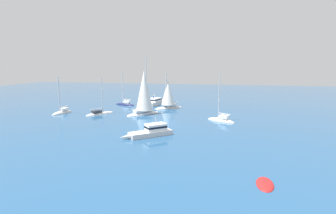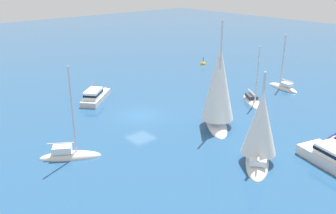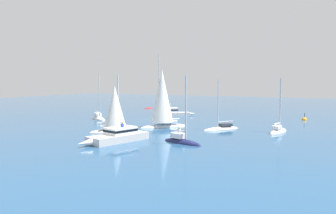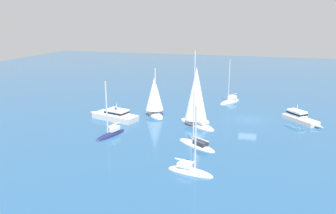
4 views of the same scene
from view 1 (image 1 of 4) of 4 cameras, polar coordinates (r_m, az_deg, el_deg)
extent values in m
plane|color=navy|center=(39.65, -2.51, -3.55)|extent=(160.00, 160.00, 0.00)
ellipsoid|color=silver|center=(41.94, 11.42, -3.02)|extent=(4.70, 3.66, 0.97)
cube|color=white|center=(41.49, 12.11, -2.13)|extent=(1.69, 1.53, 0.52)
cylinder|color=silver|center=(41.55, 11.04, 2.36)|extent=(0.14, 0.14, 6.88)
cylinder|color=silver|center=(41.38, 12.16, -1.45)|extent=(1.86, 1.26, 0.11)
ellipsoid|color=silver|center=(52.95, 0.17, -0.30)|extent=(5.76, 4.85, 0.98)
cube|color=white|center=(53.13, 0.86, 0.51)|extent=(2.14, 2.02, 0.45)
cylinder|color=silver|center=(52.22, -0.41, 3.72)|extent=(0.19, 0.19, 6.53)
cylinder|color=silver|center=(53.07, 0.89, 1.02)|extent=(2.22, 1.67, 0.15)
cone|color=white|center=(52.44, -0.01, 3.18)|extent=(3.68, 3.68, 4.90)
ellipsoid|color=silver|center=(48.46, -14.57, -1.49)|extent=(4.26, 5.32, 0.75)
cube|color=#2D333D|center=(48.05, -15.28, -0.94)|extent=(1.75, 1.92, 0.36)
cylinder|color=silver|center=(48.23, -14.17, 2.57)|extent=(0.15, 0.15, 6.06)
cylinder|color=silver|center=(47.97, -15.33, -0.44)|extent=(1.49, 2.10, 0.12)
cube|color=silver|center=(58.17, -2.74, 0.94)|extent=(4.14, 7.04, 0.77)
cone|color=silver|center=(61.71, -0.85, 1.43)|extent=(1.19, 1.80, 0.77)
cube|color=white|center=(57.77, -2.92, 1.62)|extent=(2.71, 3.46, 0.71)
cube|color=black|center=(57.76, -2.92, 1.66)|extent=(2.76, 3.51, 0.24)
cylinder|color=silver|center=(57.66, -2.93, 2.47)|extent=(0.08, 0.08, 1.01)
cylinder|color=blue|center=(57.88, -3.16, 1.81)|extent=(0.32, 0.32, 1.07)
sphere|color=tan|center=(57.80, -3.17, 2.45)|extent=(0.24, 0.24, 0.24)
ellipsoid|color=#191E4C|center=(58.05, -9.37, 0.42)|extent=(5.03, 2.63, 0.89)
cube|color=white|center=(57.59, -8.93, 1.07)|extent=(1.65, 1.24, 0.52)
cylinder|color=silver|center=(57.92, -9.84, 4.02)|extent=(0.19, 0.19, 6.38)
cylinder|color=silver|center=(57.50, -8.92, 1.58)|extent=(2.15, 0.82, 0.16)
cylinder|color=white|center=(57.48, -9.05, 1.26)|extent=(0.32, 0.32, 0.92)
sphere|color=#9B9858|center=(57.41, -9.06, 1.83)|extent=(0.24, 0.24, 0.24)
cube|color=silver|center=(32.77, -3.85, -5.76)|extent=(5.24, 4.86, 0.61)
cone|color=silver|center=(31.56, -9.34, -6.46)|extent=(1.41, 1.34, 0.61)
cube|color=white|center=(32.90, -2.69, -4.37)|extent=(2.84, 2.72, 0.86)
cube|color=black|center=(32.89, -2.69, -4.30)|extent=(2.89, 2.78, 0.24)
cylinder|color=silver|center=(32.71, -2.70, -2.93)|extent=(0.08, 0.08, 0.83)
ellipsoid|color=#B21E1E|center=(21.44, 20.32, -15.52)|extent=(1.45, 2.71, 0.42)
ellipsoid|color=white|center=(46.97, -5.38, -1.57)|extent=(5.70, 6.30, 0.88)
cube|color=silver|center=(46.44, -6.22, -0.91)|extent=(2.27, 2.36, 0.39)
cylinder|color=silver|center=(46.65, -4.79, 4.77)|extent=(0.16, 0.16, 9.45)
cylinder|color=silver|center=(46.34, -6.27, -0.37)|extent=(2.03, 2.38, 0.13)
cone|color=white|center=(46.51, -5.18, 3.66)|extent=(4.23, 4.23, 7.09)
ellipsoid|color=silver|center=(51.30, -22.00, -1.29)|extent=(2.01, 4.69, 1.04)
cube|color=white|center=(51.56, -21.63, -0.41)|extent=(1.06, 1.50, 0.38)
cylinder|color=silver|center=(50.49, -22.61, 2.62)|extent=(0.19, 0.19, 6.11)
cylinder|color=silver|center=(51.51, -21.64, 0.07)|extent=(0.55, 2.04, 0.15)
camera|label=2|loc=(66.73, 21.83, 12.98)|focal=39.52mm
camera|label=3|loc=(91.60, -10.92, 7.64)|focal=36.30mm
camera|label=4|loc=(67.77, -47.05, 11.05)|focal=36.56mm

